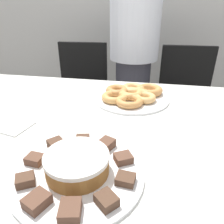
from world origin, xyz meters
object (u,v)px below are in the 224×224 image
(frosted_cake, at_px, (77,163))
(office_chair_left, at_px, (81,103))
(plate_cake, at_px, (78,173))
(person_standing, at_px, (134,51))
(napkin, at_px, (12,126))
(office_chair_right, at_px, (184,110))
(plate_donuts, at_px, (131,98))

(frosted_cake, bearing_deg, office_chair_left, 108.18)
(office_chair_left, height_order, plate_cake, office_chair_left)
(office_chair_left, bearing_deg, plate_cake, -75.12)
(person_standing, xyz_separation_m, plate_cake, (-0.04, -1.22, -0.10))
(person_standing, distance_m, frosted_cake, 1.22)
(office_chair_left, distance_m, napkin, 1.00)
(person_standing, relative_size, office_chair_left, 1.83)
(plate_cake, bearing_deg, person_standing, 88.21)
(office_chair_right, bearing_deg, frosted_cake, -112.82)
(office_chair_left, relative_size, plate_cake, 2.37)
(plate_donuts, height_order, frosted_cake, frosted_cake)
(office_chair_right, bearing_deg, napkin, -131.22)
(office_chair_left, height_order, office_chair_right, same)
(office_chair_right, height_order, plate_cake, office_chair_right)
(person_standing, distance_m, office_chair_left, 0.60)
(office_chair_right, xyz_separation_m, plate_donuts, (-0.36, -0.59, 0.33))
(napkin, bearing_deg, frosted_cake, -31.60)
(plate_cake, xyz_separation_m, plate_donuts, (0.09, 0.56, 0.00))
(office_chair_right, xyz_separation_m, napkin, (-0.78, -0.94, 0.32))
(office_chair_left, distance_m, plate_donuts, 0.82)
(person_standing, height_order, plate_donuts, person_standing)
(person_standing, height_order, napkin, person_standing)
(frosted_cake, xyz_separation_m, napkin, (-0.33, 0.21, -0.04))
(napkin, bearing_deg, plate_cake, -31.60)
(person_standing, distance_m, plate_cake, 1.22)
(napkin, bearing_deg, office_chair_right, 50.28)
(office_chair_right, xyz_separation_m, plate_cake, (-0.45, -1.15, 0.33))
(frosted_cake, bearing_deg, person_standing, 88.21)
(plate_donuts, bearing_deg, office_chair_right, 58.71)
(office_chair_right, distance_m, frosted_cake, 1.28)
(person_standing, bearing_deg, plate_donuts, -85.59)
(office_chair_left, bearing_deg, plate_donuts, -55.01)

